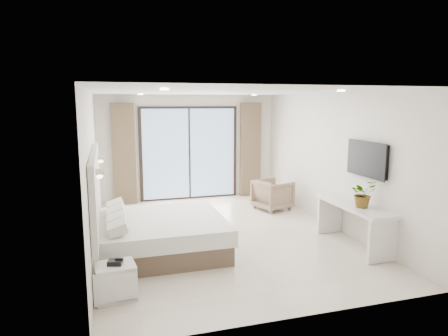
{
  "coord_description": "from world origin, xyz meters",
  "views": [
    {
      "loc": [
        -2.05,
        -7.04,
        2.52
      ],
      "look_at": [
        0.15,
        0.4,
        1.23
      ],
      "focal_mm": 32.0,
      "sensor_mm": 36.0,
      "label": 1
    }
  ],
  "objects": [
    {
      "name": "ground",
      "position": [
        0.0,
        0.0,
        0.0
      ],
      "size": [
        6.2,
        6.2,
        0.0
      ],
      "primitive_type": "plane",
      "color": "beige",
      "rests_on": "ground"
    },
    {
      "name": "room_shell",
      "position": [
        -0.2,
        0.67,
        1.58
      ],
      "size": [
        4.62,
        6.22,
        2.72
      ],
      "color": "silver",
      "rests_on": "ground"
    },
    {
      "name": "bed",
      "position": [
        -1.26,
        -0.53,
        0.31
      ],
      "size": [
        2.1,
        2.0,
        0.73
      ],
      "color": "brown",
      "rests_on": "ground"
    },
    {
      "name": "nightstand",
      "position": [
        -2.02,
        -2.0,
        0.23
      ],
      "size": [
        0.54,
        0.46,
        0.45
      ],
      "rotation": [
        0.0,
        0.0,
        0.11
      ],
      "color": "silver",
      "rests_on": "ground"
    },
    {
      "name": "phone",
      "position": [
        -2.01,
        -2.0,
        0.49
      ],
      "size": [
        0.21,
        0.18,
        0.06
      ],
      "primitive_type": "cube",
      "rotation": [
        0.0,
        0.0,
        -0.28
      ],
      "color": "black",
      "rests_on": "nightstand"
    },
    {
      "name": "console_desk",
      "position": [
        2.04,
        -1.23,
        0.57
      ],
      "size": [
        0.54,
        1.71,
        0.77
      ],
      "color": "silver",
      "rests_on": "ground"
    },
    {
      "name": "plant",
      "position": [
        2.04,
        -1.44,
        0.95
      ],
      "size": [
        0.46,
        0.5,
        0.36
      ],
      "primitive_type": "imported",
      "rotation": [
        0.0,
        0.0,
        0.1
      ],
      "color": "#33662D",
      "rests_on": "console_desk"
    },
    {
      "name": "armchair",
      "position": [
        1.67,
        1.47,
        0.39
      ],
      "size": [
        0.89,
        0.92,
        0.77
      ],
      "primitive_type": "imported",
      "rotation": [
        0.0,
        0.0,
        1.87
      ],
      "color": "#978463",
      "rests_on": "ground"
    }
  ]
}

